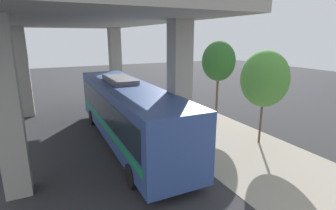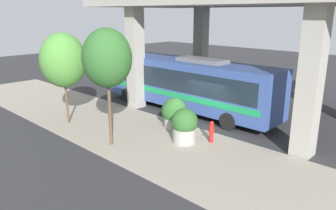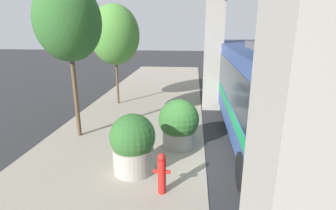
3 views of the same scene
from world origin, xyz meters
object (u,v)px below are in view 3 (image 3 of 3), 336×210
object	(u,v)px
bus	(261,84)
planter_front	(179,124)
fire_hydrant	(162,173)
street_tree_far	(115,35)
street_tree_near	(68,22)
planter_middle	(133,144)

from	to	relation	value
bus	planter_front	xyz separation A→B (m)	(-3.09, -1.82, -1.08)
fire_hydrant	street_tree_far	xyz separation A→B (m)	(-3.38, 7.89, 3.13)
planter_front	street_tree_near	xyz separation A→B (m)	(-3.92, 0.60, 3.39)
bus	street_tree_near	xyz separation A→B (m)	(-7.01, -1.22, 2.31)
bus	planter_middle	size ratio (longest dim) A/B	7.26
street_tree_near	street_tree_far	xyz separation A→B (m)	(0.27, 4.52, -0.56)
street_tree_near	street_tree_far	world-z (taller)	street_tree_near
fire_hydrant	street_tree_near	size ratio (longest dim) A/B	0.20
planter_middle	street_tree_far	world-z (taller)	street_tree_far
bus	fire_hydrant	bearing A→B (deg)	-126.19
planter_front	planter_middle	xyz separation A→B (m)	(-1.21, -1.81, 0.02)
fire_hydrant	street_tree_far	world-z (taller)	street_tree_far
bus	planter_front	size ratio (longest dim) A/B	7.43
fire_hydrant	planter_front	bearing A→B (deg)	84.57
street_tree_far	planter_middle	bearing A→B (deg)	-70.58
planter_front	street_tree_near	distance (m)	5.22
planter_middle	street_tree_near	xyz separation A→B (m)	(-2.71, 2.41, 3.37)
bus	planter_front	distance (m)	3.74
fire_hydrant	street_tree_near	distance (m)	6.19
bus	planter_front	world-z (taller)	bus
bus	street_tree_near	distance (m)	7.48
fire_hydrant	planter_middle	xyz separation A→B (m)	(-0.94, 0.96, 0.32)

